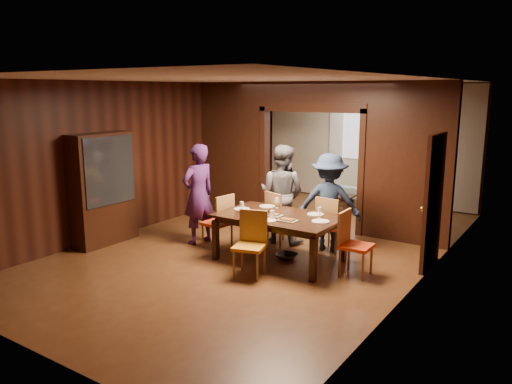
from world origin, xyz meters
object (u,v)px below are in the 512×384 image
Objects in this scene: sofa at (362,196)px; dining_table at (279,238)px; person_purple at (198,194)px; chair_near at (249,245)px; person_navy at (329,202)px; coffee_table at (336,203)px; chair_right at (356,244)px; hutch at (103,189)px; chair_far_r at (333,224)px; chair_far_l at (282,218)px; person_grey at (282,194)px; chair_left at (217,221)px.

sofa is 4.43m from dining_table.
person_purple is 1.86× the size of chair_near.
person_navy is 2.87m from coffee_table.
chair_right is 4.55m from hutch.
chair_far_l is at bearing 14.06° from chair_far_r.
sofa is 1.75× the size of chair_near.
chair_right reaches higher than coffee_table.
person_purple is 0.90× the size of hutch.
chair_far_l and chair_far_r have the same top height.
hutch reaches higher than chair_far_r.
person_purple is at bearing 4.56° from person_navy.
person_grey is 0.92m from person_navy.
person_purple is 1.86× the size of chair_far_l.
person_navy is at bearing 128.06° from chair_left.
dining_table is at bearing 66.34° from chair_far_r.
person_purple is 1.55m from chair_far_l.
chair_left is (-0.88, -4.45, 0.24)m from sofa.
hutch reaches higher than chair_left.
person_navy reaches higher than coffee_table.
hutch is (-2.69, -1.72, 0.52)m from chair_far_l.
chair_far_r is at bearing 102.60° from sofa.
sofa is 0.85× the size of hutch.
chair_left is 1.00× the size of chair_near.
chair_far_l is 1.00× the size of chair_far_r.
person_grey is at bearing 140.03° from person_purple.
person_navy is 3.57m from sofa.
person_purple is 2.43m from chair_far_r.
dining_table is (1.70, -0.01, -0.52)m from person_purple.
sofa is at bearing 19.25° from chair_right.
chair_right is (0.89, -0.90, -0.36)m from person_navy.
person_navy is 1.74× the size of chair_near.
coffee_table is (-0.65, 3.57, -0.18)m from dining_table.
person_grey is 1.10m from chair_far_r.
chair_far_r is at bearing 125.01° from person_purple.
sofa is (-0.78, 3.44, -0.59)m from person_navy.
dining_table is at bearing 98.43° from chair_left.
coffee_table is at bearing -91.08° from person_grey.
chair_far_l is 1.67m from chair_near.
chair_far_l is (0.23, -2.79, 0.28)m from coffee_table.
sofa is 6.06m from hutch.
chair_left is at bearing 131.52° from chair_near.
chair_far_l and chair_near have the same top height.
chair_left is at bearing -178.05° from dining_table.
chair_far_r is (-0.78, 0.84, 0.00)m from chair_right.
person_purple is at bearing 89.43° from chair_right.
coffee_table is at bearing 27.39° from chair_right.
chair_right is at bearing 150.81° from person_grey.
person_grey is 3.20m from hutch.
chair_near is (0.50, -1.75, -0.41)m from person_grey.
sofa is at bearing 176.10° from person_purple.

